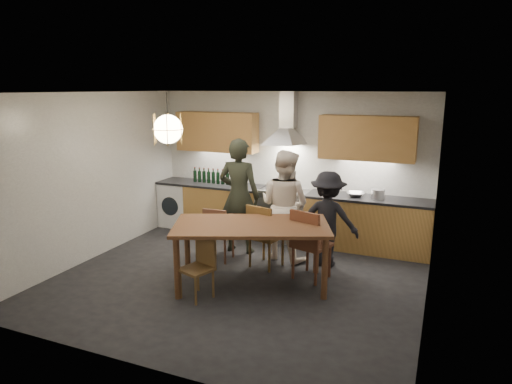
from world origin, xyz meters
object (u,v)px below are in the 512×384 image
at_px(chair_back_left, 217,231).
at_px(chair_front, 201,262).
at_px(wine_bottles, 213,176).
at_px(person_right, 327,219).
at_px(person_mid, 284,205).
at_px(dining_table, 251,231).
at_px(person_left, 239,196).
at_px(stock_pot, 378,194).
at_px(mixing_bowl, 356,194).

distance_m(chair_back_left, chair_front, 1.24).
bearing_deg(wine_bottles, person_right, -21.23).
bearing_deg(chair_front, person_mid, 92.07).
height_order(dining_table, person_right, person_right).
bearing_deg(chair_front, person_left, 117.39).
distance_m(chair_front, person_mid, 1.85).
bearing_deg(chair_back_left, person_left, -105.52).
distance_m(chair_front, person_right, 2.11).
bearing_deg(stock_pot, chair_front, -125.48).
bearing_deg(chair_front, mixing_bowl, 79.93).
relative_size(mixing_bowl, stock_pot, 1.35).
height_order(dining_table, person_left, person_left).
relative_size(person_left, wine_bottles, 2.20).
bearing_deg(dining_table, person_mid, 64.24).
relative_size(chair_front, person_left, 0.43).
height_order(person_left, mixing_bowl, person_left).
height_order(person_mid, person_right, person_mid).
distance_m(dining_table, stock_pot, 2.44).
distance_m(person_mid, wine_bottles, 1.98).
bearing_deg(person_mid, wine_bottles, -14.23).
distance_m(dining_table, mixing_bowl, 2.28).
bearing_deg(chair_back_left, wine_bottles, -62.62).
height_order(dining_table, stock_pot, stock_pot).
bearing_deg(mixing_bowl, person_right, -104.66).
distance_m(chair_back_left, person_right, 1.70).
bearing_deg(dining_table, chair_back_left, 121.51).
height_order(stock_pot, wine_bottles, wine_bottles).
relative_size(chair_front, wine_bottles, 0.95).
xyz_separation_m(person_left, person_mid, (0.78, 0.00, -0.07)).
height_order(chair_front, stock_pot, stock_pot).
xyz_separation_m(chair_back_left, chair_front, (0.37, -1.18, -0.03)).
bearing_deg(person_left, stock_pot, -159.95).
xyz_separation_m(chair_back_left, mixing_bowl, (1.84, 1.43, 0.44)).
relative_size(person_left, mixing_bowl, 6.45).
height_order(dining_table, person_mid, person_mid).
height_order(chair_front, person_left, person_left).
xyz_separation_m(chair_front, wine_bottles, (-1.21, 2.64, 0.58)).
xyz_separation_m(person_mid, wine_bottles, (-1.74, 0.92, 0.17)).
bearing_deg(person_left, mixing_bowl, -154.87).
distance_m(chair_back_left, wine_bottles, 1.78).
height_order(dining_table, mixing_bowl, mixing_bowl).
xyz_separation_m(chair_front, person_mid, (0.53, 1.72, 0.40)).
height_order(chair_front, person_right, person_right).
height_order(dining_table, chair_back_left, dining_table).
distance_m(person_mid, mixing_bowl, 1.29).
distance_m(person_left, stock_pot, 2.25).
height_order(person_left, stock_pot, person_left).
relative_size(dining_table, mixing_bowl, 7.89).
xyz_separation_m(person_right, mixing_bowl, (0.24, 0.91, 0.21)).
xyz_separation_m(chair_back_left, person_mid, (0.90, 0.54, 0.38)).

